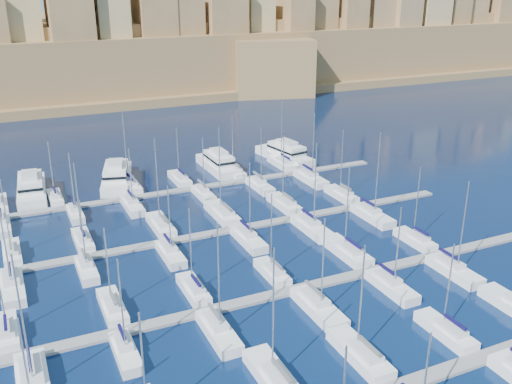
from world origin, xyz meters
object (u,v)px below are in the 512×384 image
motor_yacht_d (285,153)px  sailboat_4 (446,331)px  motor_yacht_b (117,176)px  motor_yacht_a (31,188)px  sailboat_2 (275,379)px  motor_yacht_c (218,163)px

motor_yacht_d → sailboat_4: bearing=-102.0°
sailboat_4 → motor_yacht_b: size_ratio=0.66×
motor_yacht_a → motor_yacht_b: bearing=0.9°
sailboat_2 → motor_yacht_b: (-1.85, 70.12, 0.96)m
motor_yacht_a → motor_yacht_c: same height
sailboat_2 → motor_yacht_d: (37.46, 69.71, 0.96)m
motor_yacht_a → motor_yacht_b: (16.71, 0.26, 0.00)m
motor_yacht_c → motor_yacht_d: (17.02, 0.53, -0.00)m
motor_yacht_b → motor_yacht_d: same height
motor_yacht_b → motor_yacht_d: size_ratio=1.06×
sailboat_2 → motor_yacht_b: sailboat_2 is taller
sailboat_2 → motor_yacht_c: 72.14m
motor_yacht_a → motor_yacht_b: 16.72m
motor_yacht_a → motor_yacht_c: (39.01, -0.68, 0.00)m
sailboat_2 → sailboat_4: 22.45m
motor_yacht_a → motor_yacht_d: size_ratio=1.00×
motor_yacht_c → sailboat_2: bearing=-106.5°
sailboat_4 → motor_yacht_a: sailboat_4 is taller
motor_yacht_a → motor_yacht_d: 56.03m
sailboat_2 → motor_yacht_c: size_ratio=1.01×
sailboat_2 → sailboat_4: bearing=-2.0°
sailboat_2 → motor_yacht_d: 79.15m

